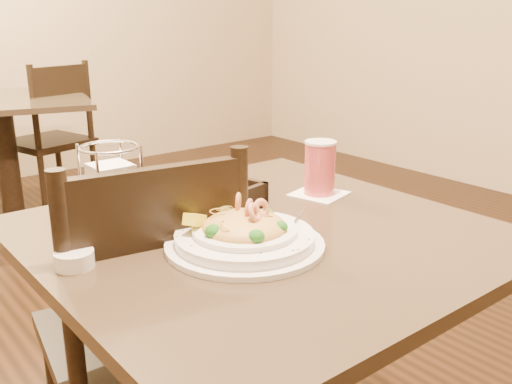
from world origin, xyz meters
TOP-DOWN VIEW (x-y plane):
  - main_table at (0.00, 0.00)m, footprint 0.90×0.90m
  - background_table at (0.14, 2.42)m, footprint 1.10×1.10m
  - dining_chair_near at (-0.19, 0.19)m, footprint 0.48×0.48m
  - dining_chair_far at (0.43, 2.48)m, footprint 0.51×0.51m
  - pasta_bowl at (-0.09, -0.05)m, footprint 0.34×0.31m
  - drink_glass at (0.27, 0.10)m, footprint 0.15×0.15m
  - bread_basket at (-0.05, 0.16)m, footprint 0.28×0.25m
  - napkin_caddy at (-0.25, 0.18)m, footprint 0.12×0.12m
  - side_plate at (0.08, 0.28)m, footprint 0.23×0.23m
  - butter_ramekin at (-0.38, 0.07)m, footprint 0.08×0.08m

SIDE VIEW (x-z plane):
  - dining_chair_near at x=-0.19m, z-range 0.03..0.96m
  - dining_chair_far at x=0.43m, z-range 0.03..0.96m
  - main_table at x=0.00m, z-range 0.14..0.89m
  - background_table at x=0.14m, z-range 0.14..0.89m
  - side_plate at x=0.08m, z-range 0.75..0.76m
  - butter_ramekin at x=-0.38m, z-range 0.75..0.78m
  - bread_basket at x=-0.05m, z-range 0.74..0.81m
  - pasta_bowl at x=-0.09m, z-range 0.73..0.83m
  - drink_glass at x=0.27m, z-range 0.75..0.89m
  - napkin_caddy at x=-0.25m, z-range 0.74..0.93m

